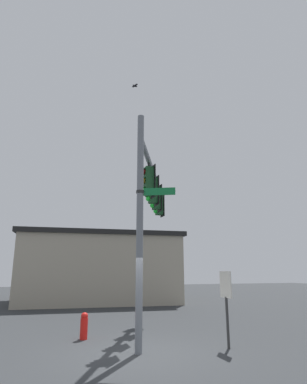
{
  "coord_description": "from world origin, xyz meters",
  "views": [
    {
      "loc": [
        -8.92,
        2.52,
        2.15
      ],
      "look_at": [
        3.35,
        -1.53,
        5.33
      ],
      "focal_mm": 29.89,
      "sensor_mm": 36.0,
      "label": 1
    }
  ],
  "objects": [
    {
      "name": "fire_hydrant",
      "position": [
        2.29,
        1.19,
        0.42
      ],
      "size": [
        0.35,
        0.24,
        0.82
      ],
      "color": "red",
      "rests_on": "ground"
    },
    {
      "name": "traffic_light_nearest_pole",
      "position": [
        1.85,
        -0.82,
        5.34
      ],
      "size": [
        0.54,
        0.49,
        1.31
      ],
      "color": "black"
    },
    {
      "name": "bird_flying",
      "position": [
        1.05,
        -0.06,
        8.63
      ],
      "size": [
        0.3,
        0.21,
        0.06
      ],
      "color": "black"
    },
    {
      "name": "traffic_light_mid_outer",
      "position": [
        4.43,
        -1.99,
        5.34
      ],
      "size": [
        0.54,
        0.49,
        1.31
      ],
      "color": "black"
    },
    {
      "name": "mast_arm",
      "position": [
        3.18,
        -1.45,
        6.13
      ],
      "size": [
        6.43,
        3.06,
        0.18
      ],
      "primitive_type": "cylinder",
      "rotation": [
        0.0,
        1.57,
        5.86
      ],
      "color": "slate"
    },
    {
      "name": "traffic_light_mid_inner",
      "position": [
        3.14,
        -1.41,
        5.34
      ],
      "size": [
        0.54,
        0.49,
        1.31
      ],
      "color": "black"
    },
    {
      "name": "signal_pole",
      "position": [
        0.0,
        0.0,
        3.45
      ],
      "size": [
        0.2,
        0.2,
        6.91
      ],
      "primitive_type": "cylinder",
      "color": "slate",
      "rests_on": "ground"
    },
    {
      "name": "ground_plane",
      "position": [
        0.0,
        0.0,
        0.0
      ],
      "size": [
        80.0,
        80.0,
        0.0
      ],
      "primitive_type": "plane",
      "color": "#2D3033"
    },
    {
      "name": "storefront_building",
      "position": [
        15.13,
        -1.18,
        2.36
      ],
      "size": [
        9.63,
        11.42,
        4.69
      ],
      "color": "#A89E89",
      "rests_on": "ground"
    },
    {
      "name": "traffic_light_arm_end",
      "position": [
        5.72,
        -2.58,
        5.34
      ],
      "size": [
        0.54,
        0.49,
        1.31
      ],
      "color": "black"
    },
    {
      "name": "historical_marker",
      "position": [
        -0.24,
        -2.59,
        1.4
      ],
      "size": [
        0.6,
        0.08,
        2.13
      ],
      "color": "#333333",
      "rests_on": "ground"
    },
    {
      "name": "street_name_sign",
      "position": [
        -0.14,
        -0.31,
        4.43
      ],
      "size": [
        0.57,
        1.09,
        0.22
      ],
      "color": "#147238"
    }
  ]
}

